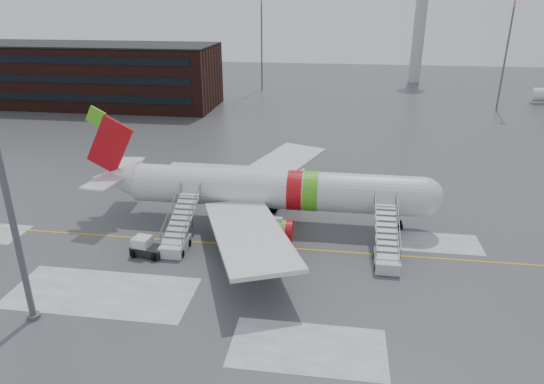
% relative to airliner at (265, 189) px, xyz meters
% --- Properties ---
extents(ground, '(260.00, 260.00, 0.00)m').
position_rel_airliner_xyz_m(ground, '(-4.37, -4.34, -3.42)').
color(ground, '#494C4F').
rests_on(ground, ground).
extents(airliner, '(35.03, 32.97, 11.18)m').
position_rel_airliner_xyz_m(airliner, '(0.00, 0.00, 0.00)').
color(airliner, silver).
rests_on(airliner, ground).
extents(airstair_fwd, '(2.05, 7.70, 3.48)m').
position_rel_airliner_xyz_m(airstair_fwd, '(11.34, -6.54, -2.35)').
color(airstair_fwd, silver).
rests_on(airstair_fwd, ground).
extents(airstair_aft, '(2.05, 7.70, 3.48)m').
position_rel_airliner_xyz_m(airstair_aft, '(-6.89, -6.54, -2.35)').
color(airstair_aft, '#B9BCC1').
rests_on(airstair_aft, ground).
extents(pushback_tug, '(3.03, 2.45, 1.62)m').
position_rel_airliner_xyz_m(pushback_tug, '(-9.22, -8.20, -2.70)').
color(pushback_tug, black).
rests_on(pushback_tug, ground).
extents(terminal_building, '(62.00, 16.11, 12.30)m').
position_rel_airliner_xyz_m(terminal_building, '(-49.37, 50.64, 2.78)').
color(terminal_building, '#3F1E16').
rests_on(terminal_building, ground).
extents(control_tower, '(6.40, 6.40, 30.00)m').
position_rel_airliner_xyz_m(control_tower, '(25.63, 90.66, 15.33)').
color(control_tower, '#B2B5BA').
rests_on(control_tower, ground).
extents(light_mast_far_ne, '(1.20, 1.20, 24.25)m').
position_rel_airliner_xyz_m(light_mast_far_ne, '(37.63, 57.66, 10.42)').
color(light_mast_far_ne, '#595B60').
rests_on(light_mast_far_ne, ground).
extents(light_mast_far_n, '(1.20, 1.20, 24.25)m').
position_rel_airliner_xyz_m(light_mast_far_n, '(-12.37, 73.66, 10.42)').
color(light_mast_far_n, '#595B60').
rests_on(light_mast_far_n, ground).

